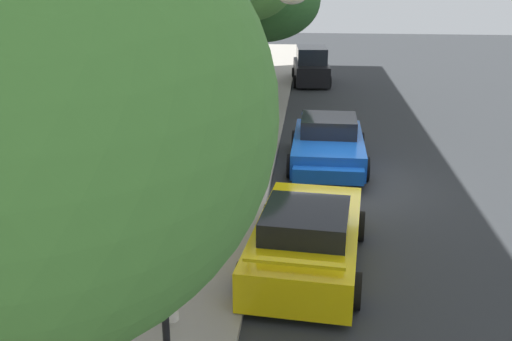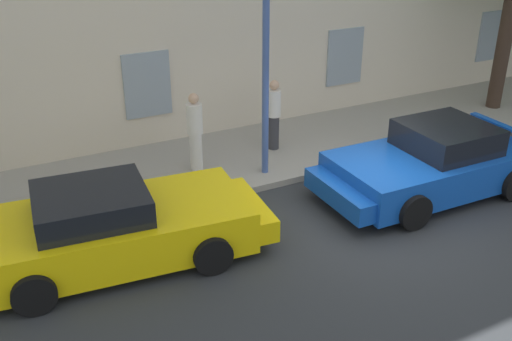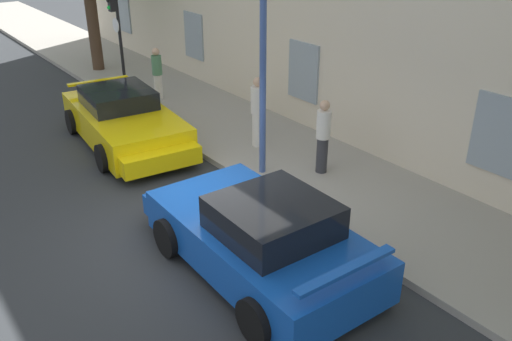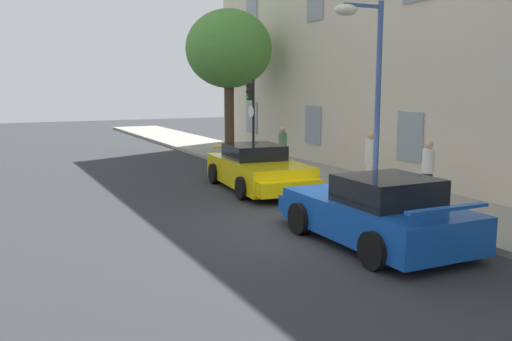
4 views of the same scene
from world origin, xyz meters
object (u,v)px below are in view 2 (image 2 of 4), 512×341
object	(u,v)px
sportscar_red_lead	(125,226)
pedestrian_strolling	(195,131)
street_lamp	(278,6)
pedestrian_admiring	(274,114)
sportscar_yellow_flank	(426,165)

from	to	relation	value
sportscar_red_lead	pedestrian_strolling	world-z (taller)	pedestrian_strolling
sportscar_red_lead	street_lamp	bearing A→B (deg)	17.99
street_lamp	pedestrian_strolling	bearing A→B (deg)	134.61
sportscar_red_lead	pedestrian_strolling	distance (m)	3.31
sportscar_red_lead	pedestrian_admiring	size ratio (longest dim) A/B	2.99
pedestrian_admiring	pedestrian_strolling	bearing A→B (deg)	-173.58
street_lamp	pedestrian_strolling	size ratio (longest dim) A/B	2.96
sportscar_yellow_flank	pedestrian_admiring	world-z (taller)	pedestrian_admiring
pedestrian_admiring	pedestrian_strolling	size ratio (longest dim) A/B	0.96
sportscar_red_lead	street_lamp	distance (m)	4.81
pedestrian_admiring	sportscar_yellow_flank	bearing A→B (deg)	-60.56
pedestrian_strolling	sportscar_yellow_flank	bearing A→B (deg)	-37.42
sportscar_yellow_flank	pedestrian_strolling	bearing A→B (deg)	142.58
sportscar_yellow_flank	street_lamp	world-z (taller)	street_lamp
sportscar_red_lead	pedestrian_admiring	distance (m)	5.04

